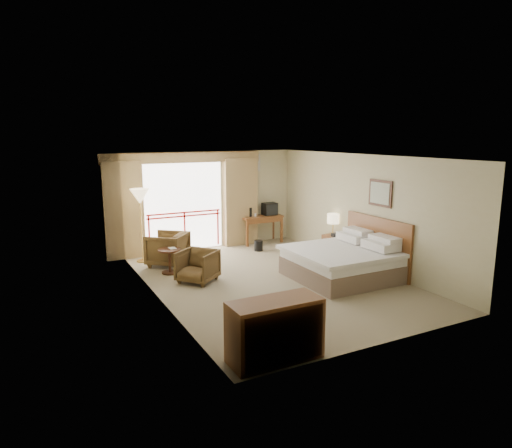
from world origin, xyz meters
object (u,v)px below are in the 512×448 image
bed (343,262)px  table_lamp (333,219)px  floor_lamp (140,199)px  tv (270,209)px  armchair_far (168,265)px  nightstand (333,246)px  dresser (275,330)px  armchair_near (198,282)px  wastebasket (259,246)px  side_table (169,257)px  desk (260,221)px

bed → table_lamp: size_ratio=3.94×
floor_lamp → table_lamp: bearing=-22.0°
tv → armchair_far: tv is taller
nightstand → armchair_far: bearing=157.7°
floor_lamp → dresser: 6.11m
armchair_far → armchair_near: (0.20, -1.55, 0.00)m
tv → wastebasket: tv is taller
nightstand → armchair_far: 4.25m
armchair_near → table_lamp: bearing=55.7°
tv → side_table: size_ratio=0.70×
side_table → dresser: bearing=-88.6°
tv → armchair_near: 4.28m
desk → side_table: desk is taller
side_table → dresser: dresser is taller
desk → side_table: 3.77m
table_lamp → side_table: 4.28m
table_lamp → armchair_near: (-3.85, -0.33, -1.01)m
tv → armchair_near: size_ratio=0.52×
desk → nightstand: bearing=-73.3°
nightstand → bed: bearing=-124.9°
bed → armchair_far: size_ratio=2.38×
tv → side_table: tv is taller
wastebasket → dresser: size_ratio=0.22×
wastebasket → armchair_near: armchair_near is taller
armchair_far → floor_lamp: size_ratio=0.49×
table_lamp → floor_lamp: 4.91m
table_lamp → armchair_near: 3.99m
wastebasket → floor_lamp: bearing=172.8°
nightstand → side_table: size_ratio=1.03×
bed → desk: bearing=90.4°
table_lamp → desk: table_lamp is taller
nightstand → table_lamp: size_ratio=1.09×
bed → armchair_near: bearing=157.2°
nightstand → table_lamp: (-0.00, 0.05, 0.71)m
armchair_far → floor_lamp: floor_lamp is taller
armchair_near → dresser: 3.86m
floor_lamp → armchair_far: bearing=-52.5°
side_table → floor_lamp: bearing=103.7°
bed → side_table: bed is taller
armchair_near → wastebasket: bearing=86.9°
tv → dresser: 7.34m
dresser → desk: bearing=68.7°
nightstand → wastebasket: size_ratio=2.00×
armchair_far → wastebasket: bearing=135.1°
armchair_near → dresser: dresser is taller
table_lamp → armchair_far: bearing=163.3°
bed → wastebasket: bed is taller
nightstand → side_table: (-4.20, 0.59, 0.10)m
bed → nightstand: bearing=60.1°
nightstand → armchair_near: nightstand is taller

